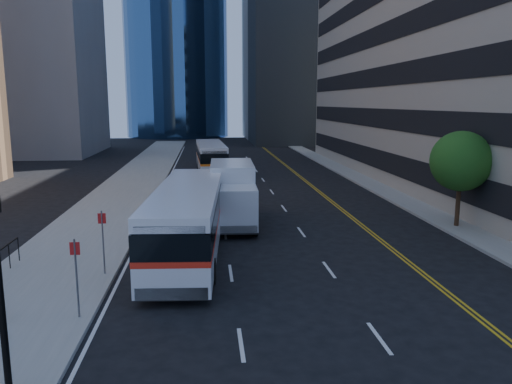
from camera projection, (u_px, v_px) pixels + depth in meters
ground at (329, 288)px, 18.27m from camera, size 160.00×160.00×0.00m
sidewalk_west at (134, 183)px, 41.73m from camera, size 5.00×90.00×0.15m
sidewalk_east at (361, 179)px, 43.61m from camera, size 2.00×90.00×0.15m
midrise_west at (18, 16)px, 63.39m from camera, size 18.00×18.00×35.00m
street_tree at (461, 161)px, 26.33m from camera, size 3.20×3.20×5.10m
bus_front at (188, 218)px, 21.88m from camera, size 3.35×12.10×3.09m
bus_rear at (211, 157)px, 47.89m from camera, size 2.97×11.20×2.86m
box_truck at (232, 193)px, 27.68m from camera, size 2.59×7.02×3.33m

